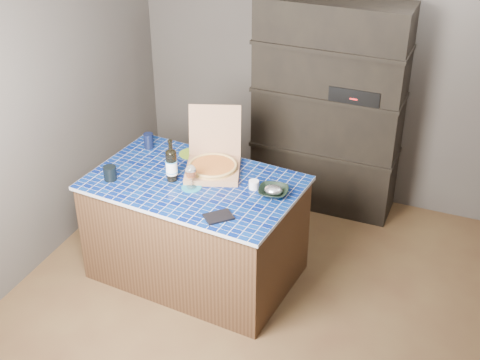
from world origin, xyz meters
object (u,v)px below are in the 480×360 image
at_px(mead_bottle, 171,165).
at_px(dvd_case, 219,217).
at_px(wine_glass, 191,172).
at_px(bowl, 273,192).
at_px(kitchen_island, 196,228).
at_px(pizza_box, 213,164).

bearing_deg(mead_bottle, dvd_case, -32.08).
bearing_deg(wine_glass, mead_bottle, 164.80).
bearing_deg(bowl, dvd_case, -120.38).
relative_size(kitchen_island, wine_glass, 8.81).
distance_m(pizza_box, mead_bottle, 0.31).
height_order(kitchen_island, wine_glass, wine_glass).
bearing_deg(mead_bottle, kitchen_island, 13.42).
distance_m(pizza_box, dvd_case, 0.60).
height_order(kitchen_island, mead_bottle, mead_bottle).
relative_size(kitchen_island, dvd_case, 8.63).
distance_m(mead_bottle, wine_glass, 0.18).
relative_size(wine_glass, dvd_case, 0.98).
relative_size(mead_bottle, wine_glass, 1.80).
bearing_deg(bowl, wine_glass, -166.78).
xyz_separation_m(mead_bottle, dvd_case, (0.49, -0.31, -0.12)).
xyz_separation_m(kitchen_island, pizza_box, (0.06, 0.18, 0.46)).
distance_m(mead_bottle, bowl, 0.74).
height_order(wine_glass, dvd_case, wine_glass).
bearing_deg(kitchen_island, bowl, 9.78).
bearing_deg(dvd_case, bowl, 104.12).
height_order(mead_bottle, bowl, mead_bottle).
bearing_deg(bowl, pizza_box, 164.95).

